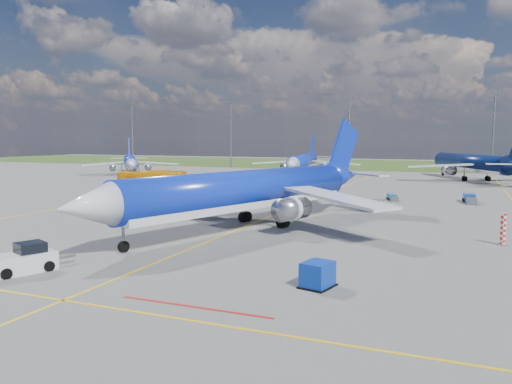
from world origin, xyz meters
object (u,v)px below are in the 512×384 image
at_px(main_airliner, 245,228).
at_px(apron_bus, 153,180).
at_px(uld_container, 318,274).
at_px(service_car_c, 372,205).
at_px(warning_post, 503,229).
at_px(baggage_tug_e, 470,199).
at_px(bg_jet_n, 470,180).
at_px(service_car_b, 250,189).
at_px(bg_jet_nw, 131,175).
at_px(pushback_tug, 24,260).
at_px(bg_jet_nnw, 303,176).
at_px(service_car_a, 192,201).
at_px(baggage_tug_c, 319,189).
at_px(baggage_tug_w, 393,198).

bearing_deg(main_airliner, apron_bus, 155.74).
relative_size(uld_container, service_car_c, 0.47).
bearing_deg(warning_post, uld_container, -122.60).
bearing_deg(baggage_tug_e, bg_jet_n, 84.45).
relative_size(uld_container, service_car_b, 0.44).
distance_m(main_airliner, baggage_tug_e, 40.43).
distance_m(main_airliner, service_car_b, 35.71).
distance_m(uld_container, service_car_b, 57.72).
xyz_separation_m(bg_jet_nw, pushback_tug, (52.67, -84.21, 0.87)).
relative_size(bg_jet_nw, main_airliner, 0.80).
xyz_separation_m(warning_post, apron_bus, (-59.08, 30.58, 0.37)).
bearing_deg(bg_jet_nnw, uld_container, -80.27).
distance_m(warning_post, main_airliner, 25.66).
bearing_deg(pushback_tug, service_car_b, 118.41).
relative_size(bg_jet_n, service_car_c, 9.96).
bearing_deg(warning_post, pushback_tug, -144.44).
height_order(bg_jet_nw, bg_jet_nnw, bg_jet_nnw).
bearing_deg(apron_bus, main_airliner, -146.81).
bearing_deg(apron_bus, bg_jet_nnw, -33.31).
bearing_deg(warning_post, service_car_c, 129.36).
xyz_separation_m(apron_bus, service_car_a, (18.68, -17.48, -1.26)).
distance_m(bg_jet_nnw, baggage_tug_c, 38.95).
relative_size(bg_jet_nw, apron_bus, 2.77).
distance_m(pushback_tug, uld_container, 21.65).
bearing_deg(bg_jet_n, apron_bus, 13.54).
distance_m(warning_post, baggage_tug_w, 33.48).
distance_m(bg_jet_n, apron_bus, 74.12).
bearing_deg(baggage_tug_e, baggage_tug_c, 158.70).
distance_m(uld_container, baggage_tug_c, 61.04).
height_order(service_car_a, service_car_c, service_car_c).
distance_m(bg_jet_nnw, baggage_tug_w, 53.71).
height_order(bg_jet_n, pushback_tug, bg_jet_n).
bearing_deg(baggage_tug_e, uld_container, -105.89).
bearing_deg(baggage_tug_w, baggage_tug_e, -10.20).
bearing_deg(service_car_c, baggage_tug_c, 140.04).
bearing_deg(bg_jet_nw, baggage_tug_w, -60.00).
bearing_deg(warning_post, baggage_tug_c, 125.67).
distance_m(bg_jet_n, main_airliner, 82.34).
bearing_deg(service_car_a, service_car_b, 98.14).
relative_size(pushback_tug, baggage_tug_e, 1.11).
distance_m(bg_jet_nw, service_car_c, 82.55).
distance_m(warning_post, bg_jet_nnw, 86.97).
relative_size(warning_post, service_car_a, 0.83).
bearing_deg(baggage_tug_w, bg_jet_nnw, 105.47).
relative_size(bg_jet_nnw, bg_jet_n, 0.91).
relative_size(bg_jet_n, baggage_tug_c, 9.65).
bearing_deg(bg_jet_nnw, baggage_tug_w, -65.42).
bearing_deg(uld_container, bg_jet_nw, 146.04).
bearing_deg(main_airliner, uld_container, -34.62).
bearing_deg(warning_post, service_car_a, 162.03).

